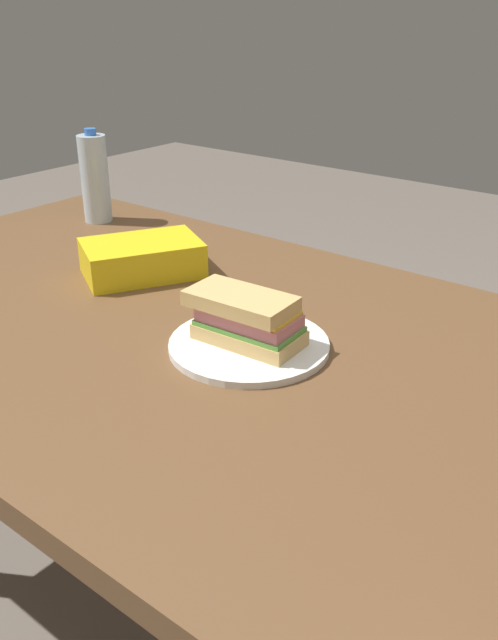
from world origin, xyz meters
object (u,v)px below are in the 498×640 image
at_px(water_bottle_spare, 95,178).
at_px(dining_table, 221,378).
at_px(paper_plate, 249,345).
at_px(chip_bag, 142,258).
at_px(sandwich, 246,318).

bearing_deg(water_bottle_spare, dining_table, 155.56).
xyz_separation_m(paper_plate, chip_bag, (0.37, -0.12, 0.03)).
xyz_separation_m(chip_bag, water_bottle_spare, (0.36, -0.19, 0.07)).
relative_size(sandwich, chip_bag, 0.81).
bearing_deg(water_bottle_spare, chip_bag, 152.32).
bearing_deg(paper_plate, chip_bag, -17.87).
height_order(dining_table, paper_plate, paper_plate).
bearing_deg(dining_table, paper_plate, 174.47).
height_order(sandwich, chip_bag, sandwich).
height_order(chip_bag, water_bottle_spare, water_bottle_spare).
xyz_separation_m(paper_plate, sandwich, (0.00, 0.00, 0.05)).
bearing_deg(paper_plate, water_bottle_spare, -22.89).
bearing_deg(dining_table, sandwich, 172.25).
bearing_deg(chip_bag, dining_table, -80.98).
bearing_deg(sandwich, water_bottle_spare, -23.13).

